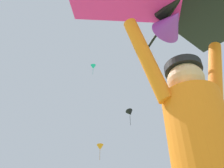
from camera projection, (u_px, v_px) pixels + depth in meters
The scene contains 5 objects.
held_stunt_kite at pixel (175, 1), 1.69m from camera, with size 2.07×1.17×0.43m.
distant_kite_white_low_left at pixel (154, 18), 22.27m from camera, with size 0.91×0.92×0.27m.
distant_kite_black_far_center at pixel (130, 113), 28.10m from camera, with size 1.42×1.49×2.28m.
distant_kite_orange_high_right at pixel (100, 147), 24.68m from camera, with size 1.10×1.16×1.82m.
distant_kite_teal_high_left at pixel (93, 67), 27.16m from camera, with size 0.96×1.00×1.56m.
Camera 1 is at (-0.34, -0.80, 0.71)m, focal length 34.30 mm.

